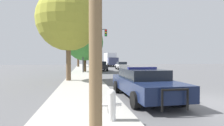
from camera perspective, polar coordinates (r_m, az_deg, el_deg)
The scene contains 12 objects.
ground_plane at distance 8.42m, azimuth 28.91°, elevation -11.30°, with size 110.00×110.00×0.00m, color #565659.
sidewalk_left at distance 6.66m, azimuth -9.21°, elevation -13.92°, with size 3.00×110.00×0.13m.
police_car at distance 8.26m, azimuth 10.31°, elevation -6.31°, with size 2.23×5.18×1.44m.
fire_hydrant at distance 4.90m, azimuth -0.13°, elevation -13.15°, with size 0.54×0.24×0.86m.
traffic_light at distance 22.78m, azimuth -6.51°, elevation 6.99°, with size 3.17×0.35×5.73m.
car_background_distant at distance 46.39m, azimuth -1.49°, elevation -0.14°, with size 2.02×4.45×1.30m.
car_background_oncoming at distance 30.66m, azimuth 3.22°, elevation -0.80°, with size 2.07×4.58×1.36m.
car_background_midblock at distance 27.54m, azimuth -3.93°, elevation -0.93°, with size 2.13×4.72×1.48m.
box_truck at distance 43.75m, azimuth -0.51°, elevation 1.20°, with size 2.69×7.56×3.37m.
tree_sidewalk_mid at distance 24.06m, azimuth -8.92°, elevation 6.78°, with size 5.05×5.05×6.55m.
tree_sidewalk_far at distance 40.45m, azimuth -11.00°, elevation 4.76°, with size 3.82×3.82×6.13m.
tree_sidewalk_near at distance 14.61m, azimuth -14.08°, elevation 13.53°, with size 4.92×4.92×7.27m.
Camera 1 is at (-5.13, -6.43, 1.80)m, focal length 28.00 mm.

